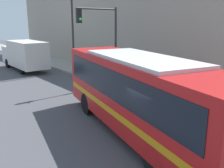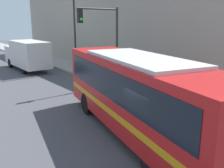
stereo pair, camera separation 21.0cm
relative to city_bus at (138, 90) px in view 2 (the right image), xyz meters
The scene contains 10 objects.
ground_plane 2.96m from the city_bus, 106.22° to the right, with size 120.00×120.00×0.00m, color #47474C.
sidewalk 18.76m from the city_bus, 72.80° to the left, with size 3.30×70.00×0.15m.
building_facade 18.01m from the city_bus, 55.37° to the left, with size 6.00×31.79×7.84m.
city_bus is the anchor object (origin of this frame).
delivery_truck 16.87m from the city_bus, 85.14° to the left, with size 2.25×6.89×2.80m.
fire_hydrant 4.70m from the city_bus, ahead, with size 0.26×0.35×0.74m.
traffic_light_pole 8.15m from the city_bus, 63.68° to the left, with size 3.28×0.35×5.39m.
parking_meter 8.91m from the city_bus, 59.74° to the left, with size 0.14×0.14×1.30m.
street_lamp 14.37m from the city_bus, 71.83° to the left, with size 2.92×0.28×8.44m.
pedestrian_near_corner 7.65m from the city_bus, 38.97° to the left, with size 0.34×0.34×1.85m.
Camera 2 is at (-6.10, -4.80, 4.62)m, focal length 40.00 mm.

